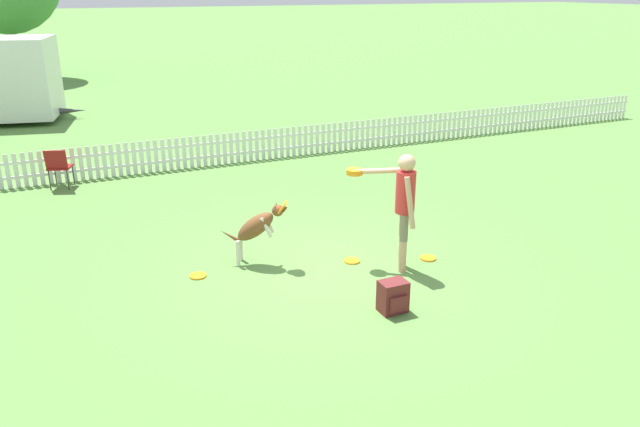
# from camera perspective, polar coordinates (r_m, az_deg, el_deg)

# --- Properties ---
(ground_plane) EXTENTS (240.00, 240.00, 0.00)m
(ground_plane) POSITION_cam_1_polar(r_m,az_deg,el_deg) (9.18, 1.08, -5.25)
(ground_plane) COLOR #5B8C42
(handler_person) EXTENTS (0.83, 1.02, 1.74)m
(handler_person) POSITION_cam_1_polar(r_m,az_deg,el_deg) (8.92, 7.49, 1.43)
(handler_person) COLOR tan
(handler_person) RESTS_ON ground_plane
(leaping_dog) EXTENTS (0.99, 0.65, 1.01)m
(leaping_dog) POSITION_cam_1_polar(r_m,az_deg,el_deg) (9.21, -5.77, -1.14)
(leaping_dog) COLOR brown
(leaping_dog) RESTS_ON ground_plane
(frisbee_near_handler) EXTENTS (0.25, 0.25, 0.02)m
(frisbee_near_handler) POSITION_cam_1_polar(r_m,az_deg,el_deg) (9.16, -11.10, -5.61)
(frisbee_near_handler) COLOR orange
(frisbee_near_handler) RESTS_ON ground_plane
(frisbee_near_dog) EXTENTS (0.25, 0.25, 0.02)m
(frisbee_near_dog) POSITION_cam_1_polar(r_m,az_deg,el_deg) (9.48, 2.94, -4.34)
(frisbee_near_dog) COLOR orange
(frisbee_near_dog) RESTS_ON ground_plane
(frisbee_midfield) EXTENTS (0.25, 0.25, 0.02)m
(frisbee_midfield) POSITION_cam_1_polar(r_m,az_deg,el_deg) (9.70, 9.85, -4.04)
(frisbee_midfield) COLOR orange
(frisbee_midfield) RESTS_ON ground_plane
(backpack_on_grass) EXTENTS (0.35, 0.29, 0.42)m
(backpack_on_grass) POSITION_cam_1_polar(r_m,az_deg,el_deg) (8.06, 6.71, -7.57)
(backpack_on_grass) COLOR maroon
(backpack_on_grass) RESTS_ON ground_plane
(picket_fence) EXTENTS (26.49, 0.04, 0.72)m
(picket_fence) POSITION_cam_1_polar(r_m,az_deg,el_deg) (14.68, -9.60, 5.78)
(picket_fence) COLOR white
(picket_fence) RESTS_ON ground_plane
(folding_chair_center) EXTENTS (0.56, 0.57, 0.84)m
(folding_chair_center) POSITION_cam_1_polar(r_m,az_deg,el_deg) (13.78, -22.81, 4.12)
(folding_chair_center) COLOR #333338
(folding_chair_center) RESTS_ON ground_plane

